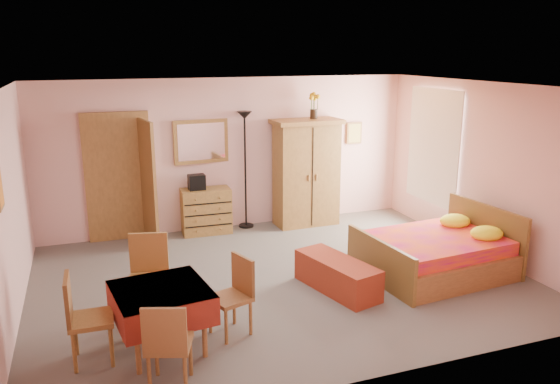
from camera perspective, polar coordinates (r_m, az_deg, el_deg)
name	(u,v)px	position (r m, az deg, el deg)	size (l,w,h in m)	color
floor	(281,279)	(7.57, 0.06, -9.07)	(6.50, 6.50, 0.00)	#66615A
ceiling	(281,86)	(6.95, 0.07, 10.98)	(6.50, 6.50, 0.00)	brown
wall_back	(231,154)	(9.48, -5.12, 3.98)	(6.50, 0.10, 2.60)	beige
wall_front	(376,251)	(4.98, 10.01, -6.08)	(6.50, 0.10, 2.60)	beige
wall_left	(7,211)	(6.80, -26.64, -1.80)	(0.10, 5.00, 2.60)	beige
wall_right	(483,169)	(8.78, 20.44, 2.25)	(0.10, 5.00, 2.60)	beige
doorway	(119,178)	(9.22, -16.51, 1.38)	(1.06, 0.12, 2.15)	#9E6B35
window	(434,147)	(9.65, 15.78, 4.58)	(0.08, 1.40, 1.95)	white
picture_back	(354,133)	(10.26, 7.75, 6.12)	(0.30, 0.04, 0.40)	#D8BF59
chest_of_drawers	(206,211)	(9.36, -7.72, -1.98)	(0.82, 0.41, 0.78)	olive
wall_mirror	(201,142)	(9.30, -8.24, 5.24)	(0.94, 0.05, 0.74)	white
stereo	(197,182)	(9.21, -8.71, 1.02)	(0.27, 0.20, 0.26)	black
floor_lamp	(245,170)	(9.47, -3.64, 2.26)	(0.26, 0.26, 2.04)	black
wardrobe	(306,173)	(9.64, 2.76, 2.02)	(1.20, 0.62, 1.88)	olive
sunflower_vase	(314,106)	(9.57, 3.55, 9.00)	(0.18, 0.18, 0.45)	gold
bed	(435,243)	(7.89, 15.88, -5.18)	(1.92, 1.51, 0.89)	#CD1457
bench	(337,275)	(7.20, 5.99, -8.62)	(0.46, 1.25, 0.42)	maroon
dining_table	(162,319)	(5.92, -12.20, -12.85)	(0.93, 0.93, 0.68)	maroon
chair_south	(169,343)	(5.28, -11.50, -15.18)	(0.40, 0.40, 0.88)	#8F5D30
chair_north	(148,279)	(6.52, -13.64, -8.85)	(0.45, 0.45, 0.98)	#AB7D3A
chair_west	(91,318)	(5.84, -19.14, -12.38)	(0.42, 0.42, 0.93)	#A57138
chair_east	(230,297)	(6.06, -5.26, -10.90)	(0.39, 0.39, 0.87)	#9A6334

